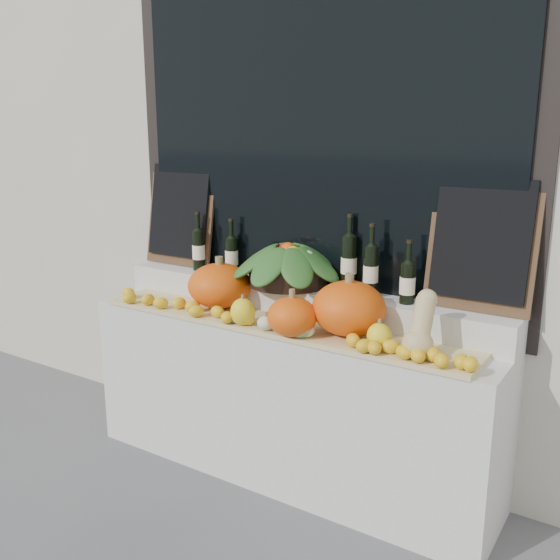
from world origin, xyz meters
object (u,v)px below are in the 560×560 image
object	(u,v)px
pumpkin_left	(220,285)
wine_bottle_tall	(349,263)
pumpkin_right	(349,308)
produce_bowl	(288,264)
butternut_squash	(421,328)

from	to	relation	value
pumpkin_left	wine_bottle_tall	size ratio (longest dim) A/B	0.87
pumpkin_right	wine_bottle_tall	world-z (taller)	wine_bottle_tall
pumpkin_right	produce_bowl	distance (m)	0.54
pumpkin_left	pumpkin_right	size ratio (longest dim) A/B	0.99
pumpkin_left	pumpkin_right	bearing A→B (deg)	-2.33
butternut_squash	produce_bowl	bearing A→B (deg)	160.91
produce_bowl	pumpkin_right	bearing A→B (deg)	-24.35
pumpkin_right	butternut_squash	size ratio (longest dim) A/B	1.24
pumpkin_left	produce_bowl	xyz separation A→B (m)	(0.33, 0.18, 0.13)
wine_bottle_tall	pumpkin_right	bearing A→B (deg)	-62.72
pumpkin_left	produce_bowl	distance (m)	0.40
butternut_squash	pumpkin_left	bearing A→B (deg)	174.40
butternut_squash	wine_bottle_tall	size ratio (longest dim) A/B	0.71
pumpkin_right	wine_bottle_tall	distance (m)	0.35
produce_bowl	wine_bottle_tall	xyz separation A→B (m)	(0.33, 0.07, 0.03)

